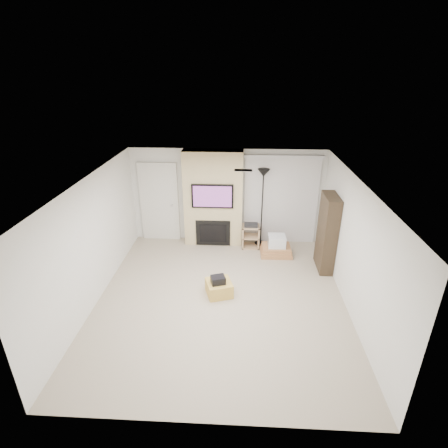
# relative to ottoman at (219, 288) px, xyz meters

# --- Properties ---
(floor) EXTENTS (5.00, 5.50, 0.00)m
(floor) POSITION_rel_ottoman_xyz_m (0.05, -0.17, -0.15)
(floor) COLOR #B2A28B
(floor) RESTS_ON ground
(ceiling) EXTENTS (5.00, 5.50, 0.00)m
(ceiling) POSITION_rel_ottoman_xyz_m (0.05, -0.17, 2.35)
(ceiling) COLOR white
(ceiling) RESTS_ON wall_back
(wall_back) EXTENTS (5.00, 0.00, 2.50)m
(wall_back) POSITION_rel_ottoman_xyz_m (0.05, 2.58, 1.10)
(wall_back) COLOR white
(wall_back) RESTS_ON ground
(wall_front) EXTENTS (5.00, 0.00, 2.50)m
(wall_front) POSITION_rel_ottoman_xyz_m (0.05, -2.92, 1.10)
(wall_front) COLOR white
(wall_front) RESTS_ON ground
(wall_left) EXTENTS (0.00, 5.50, 2.50)m
(wall_left) POSITION_rel_ottoman_xyz_m (-2.45, -0.17, 1.10)
(wall_left) COLOR white
(wall_left) RESTS_ON ground
(wall_right) EXTENTS (0.00, 5.50, 2.50)m
(wall_right) POSITION_rel_ottoman_xyz_m (2.55, -0.17, 1.10)
(wall_right) COLOR white
(wall_right) RESTS_ON ground
(hvac_vent) EXTENTS (0.35, 0.18, 0.01)m
(hvac_vent) POSITION_rel_ottoman_xyz_m (0.45, 0.63, 2.35)
(hvac_vent) COLOR silver
(hvac_vent) RESTS_ON ceiling
(ottoman) EXTENTS (0.63, 0.63, 0.30)m
(ottoman) POSITION_rel_ottoman_xyz_m (0.00, 0.00, 0.00)
(ottoman) COLOR gold
(ottoman) RESTS_ON floor
(black_bag) EXTENTS (0.33, 0.29, 0.16)m
(black_bag) POSITION_rel_ottoman_xyz_m (-0.02, -0.05, 0.23)
(black_bag) COLOR black
(black_bag) RESTS_ON ottoman
(fireplace_wall) EXTENTS (1.50, 0.47, 2.50)m
(fireplace_wall) POSITION_rel_ottoman_xyz_m (-0.30, 2.37, 1.09)
(fireplace_wall) COLOR #CEB883
(fireplace_wall) RESTS_ON floor
(entry_door) EXTENTS (1.02, 0.11, 2.14)m
(entry_door) POSITION_rel_ottoman_xyz_m (-1.75, 2.54, 0.90)
(entry_door) COLOR silver
(entry_door) RESTS_ON floor
(vertical_blinds) EXTENTS (1.98, 0.10, 2.37)m
(vertical_blinds) POSITION_rel_ottoman_xyz_m (1.45, 2.53, 1.12)
(vertical_blinds) COLOR silver
(vertical_blinds) RESTS_ON floor
(floor_lamp) EXTENTS (0.31, 0.31, 2.06)m
(floor_lamp) POSITION_rel_ottoman_xyz_m (0.96, 2.32, 1.48)
(floor_lamp) COLOR black
(floor_lamp) RESTS_ON floor
(av_stand) EXTENTS (0.45, 0.38, 0.66)m
(av_stand) POSITION_rel_ottoman_xyz_m (0.69, 2.16, 0.20)
(av_stand) COLOR tan
(av_stand) RESTS_ON floor
(box_stack) EXTENTS (0.79, 0.60, 0.52)m
(box_stack) POSITION_rel_ottoman_xyz_m (1.33, 1.78, 0.05)
(box_stack) COLOR #B97D4D
(box_stack) RESTS_ON floor
(bookshelf) EXTENTS (0.30, 0.80, 1.80)m
(bookshelf) POSITION_rel_ottoman_xyz_m (2.39, 1.20, 0.75)
(bookshelf) COLOR #2D2217
(bookshelf) RESTS_ON floor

